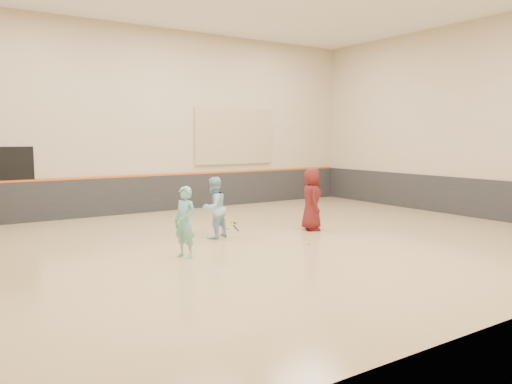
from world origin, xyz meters
TOP-DOWN VIEW (x-y plane):
  - room at (0.00, 0.00)m, footprint 15.04×12.04m
  - wainscot_back at (0.00, 5.97)m, footprint 14.90×0.04m
  - wainscot_right at (7.47, 0.00)m, footprint 0.04×11.90m
  - accent_stripe at (0.00, 5.96)m, footprint 14.90×0.03m
  - acoustic_panel at (2.80, 5.95)m, footprint 3.20×0.08m
  - doorway at (-4.50, 5.98)m, footprint 1.10×0.05m
  - girl at (-2.19, -0.36)m, footprint 0.53×0.63m
  - instructor at (-0.75, 1.06)m, footprint 0.88×0.79m
  - young_man at (1.94, 0.58)m, footprint 0.84×0.96m
  - held_racket at (-0.46, 0.83)m, footprint 0.45×0.45m
  - spare_racket at (0.59, 2.80)m, footprint 0.66×0.66m
  - ball_under_racket at (0.68, -0.85)m, footprint 0.07×0.07m
  - ball_in_hand at (2.02, 0.51)m, footprint 0.07×0.07m
  - ball_beside_spare at (0.07, 1.82)m, footprint 0.07×0.07m

SIDE VIEW (x-z plane):
  - spare_racket at x=0.59m, z-range 0.00..0.06m
  - ball_under_racket at x=0.68m, z-range 0.00..0.07m
  - ball_beside_spare at x=0.07m, z-range 0.00..0.07m
  - held_racket at x=-0.46m, z-range 0.22..0.68m
  - wainscot_back at x=0.00m, z-range 0.00..1.20m
  - wainscot_right at x=7.47m, z-range 0.00..1.20m
  - girl at x=-2.19m, z-range 0.00..1.47m
  - instructor at x=-0.75m, z-range 0.00..1.50m
  - room at x=0.00m, z-range -2.30..3.92m
  - young_man at x=1.94m, z-range 0.00..1.65m
  - ball_in_hand at x=2.02m, z-range 1.03..1.10m
  - doorway at x=-4.50m, z-range 0.00..2.20m
  - accent_stripe at x=0.00m, z-range 1.19..1.25m
  - acoustic_panel at x=2.80m, z-range 1.50..3.50m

